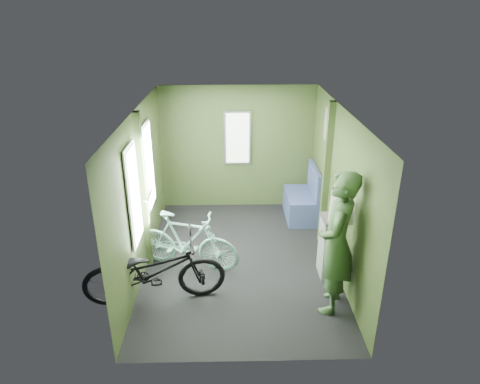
{
  "coord_description": "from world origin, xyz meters",
  "views": [
    {
      "loc": [
        -0.13,
        -5.53,
        3.56
      ],
      "look_at": [
        0.0,
        0.1,
        1.1
      ],
      "focal_mm": 32.0,
      "sensor_mm": 36.0,
      "label": 1
    }
  ],
  "objects_px": {
    "bench_seat": "(301,203)",
    "bicycle_black": "(157,301)",
    "passenger": "(337,243)",
    "waste_box": "(330,246)",
    "bicycle_mint": "(188,268)"
  },
  "relations": [
    {
      "from": "bench_seat",
      "to": "bicycle_black",
      "type": "bearing_deg",
      "value": -133.48
    },
    {
      "from": "passenger",
      "to": "waste_box",
      "type": "bearing_deg",
      "value": -169.11
    },
    {
      "from": "bicycle_black",
      "to": "bench_seat",
      "type": "distance_m",
      "value": 3.3
    },
    {
      "from": "bicycle_mint",
      "to": "passenger",
      "type": "bearing_deg",
      "value": -98.8
    },
    {
      "from": "waste_box",
      "to": "bench_seat",
      "type": "xyz_separation_m",
      "value": [
        -0.11,
        1.81,
        -0.17
      ]
    },
    {
      "from": "bicycle_mint",
      "to": "passenger",
      "type": "relative_size",
      "value": 0.83
    },
    {
      "from": "bicycle_black",
      "to": "passenger",
      "type": "relative_size",
      "value": 0.97
    },
    {
      "from": "passenger",
      "to": "waste_box",
      "type": "height_order",
      "value": "passenger"
    },
    {
      "from": "bicycle_mint",
      "to": "passenger",
      "type": "xyz_separation_m",
      "value": [
        1.92,
        -0.9,
        0.93
      ]
    },
    {
      "from": "bicycle_black",
      "to": "bicycle_mint",
      "type": "relative_size",
      "value": 1.17
    },
    {
      "from": "waste_box",
      "to": "bicycle_black",
      "type": "bearing_deg",
      "value": -166.2
    },
    {
      "from": "bicycle_black",
      "to": "bicycle_mint",
      "type": "height_order",
      "value": "bicycle_black"
    },
    {
      "from": "bicycle_black",
      "to": "bench_seat",
      "type": "height_order",
      "value": "bench_seat"
    },
    {
      "from": "passenger",
      "to": "bench_seat",
      "type": "relative_size",
      "value": 1.91
    },
    {
      "from": "waste_box",
      "to": "bench_seat",
      "type": "distance_m",
      "value": 1.82
    }
  ]
}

